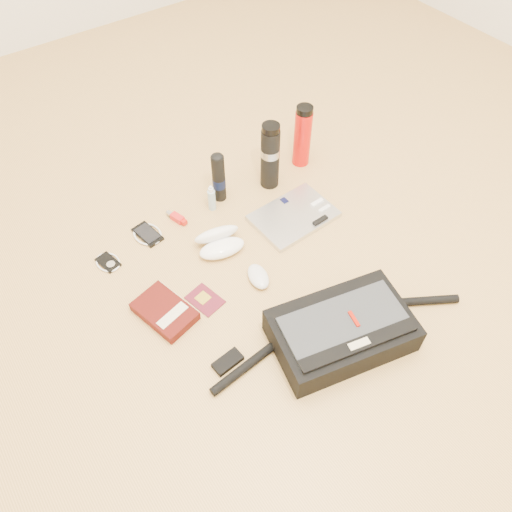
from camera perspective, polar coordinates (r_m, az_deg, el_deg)
name	(u,v)px	position (r m, az deg, el deg)	size (l,w,h in m)	color
ground	(270,278)	(1.72, 1.66, -2.58)	(4.00, 4.00, 0.00)	tan
messenger_bag	(341,331)	(1.56, 9.68, -8.42)	(0.84, 0.35, 0.12)	black
laptop	(294,216)	(1.90, 4.37, 4.58)	(0.31, 0.22, 0.03)	silver
book	(165,311)	(1.65, -10.34, -6.22)	(0.17, 0.22, 0.04)	#400A07
passport	(205,300)	(1.67, -5.87, -4.99)	(0.11, 0.13, 0.01)	#52101E
mouse	(258,276)	(1.70, 0.26, -2.35)	(0.09, 0.12, 0.04)	silver
sunglasses_case	(219,241)	(1.78, -4.21, 1.68)	(0.19, 0.17, 0.10)	white
ipod	(108,262)	(1.83, -16.55, -0.69)	(0.09, 0.10, 0.01)	black
phone	(147,234)	(1.88, -12.30, 2.46)	(0.11, 0.13, 0.01)	black
inhaler	(177,218)	(1.91, -9.06, 4.35)	(0.04, 0.10, 0.02)	red
spray_bottle	(212,199)	(1.91, -5.08, 6.51)	(0.03, 0.03, 0.11)	#97BAC9
aerosol_can	(219,177)	(1.91, -4.29, 8.98)	(0.05, 0.05, 0.22)	black
thermos_black	(270,156)	(1.94, 1.62, 11.37)	(0.09, 0.09, 0.28)	black
thermos_red	(302,136)	(2.06, 5.33, 13.48)	(0.07, 0.07, 0.27)	red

